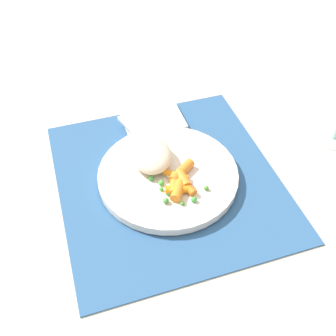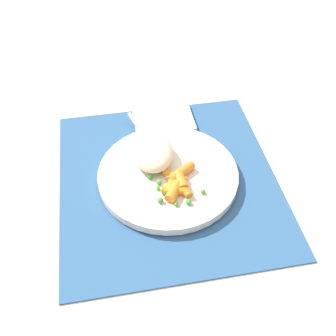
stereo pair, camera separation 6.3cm
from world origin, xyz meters
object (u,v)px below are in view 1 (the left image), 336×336
(rice_mound, at_px, (150,154))
(napkin, at_px, (153,120))
(fork, at_px, (152,154))
(plate, at_px, (168,175))
(carrot_portion, at_px, (180,181))

(rice_mound, relative_size, napkin, 0.81)
(fork, distance_m, napkin, 0.11)
(fork, bearing_deg, napkin, 162.90)
(rice_mound, height_order, fork, rice_mound)
(plate, distance_m, fork, 0.05)
(napkin, bearing_deg, fork, -17.10)
(plate, height_order, napkin, plate)
(carrot_portion, relative_size, napkin, 0.69)
(plate, xyz_separation_m, carrot_portion, (0.03, 0.01, 0.02))
(carrot_portion, bearing_deg, napkin, 177.87)
(fork, bearing_deg, rice_mound, -29.62)
(rice_mound, xyz_separation_m, carrot_portion, (0.07, 0.03, -0.01))
(plate, height_order, fork, fork)
(plate, relative_size, fork, 1.22)
(plate, relative_size, rice_mound, 2.54)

